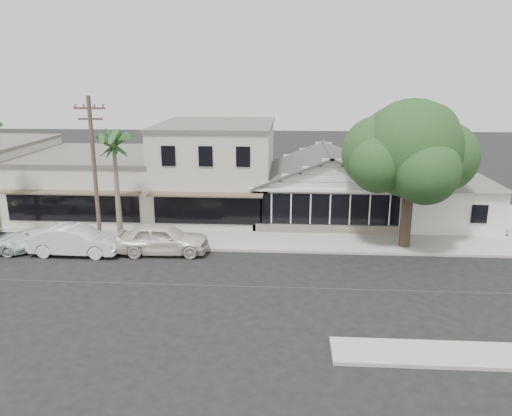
# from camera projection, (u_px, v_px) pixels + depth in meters

# --- Properties ---
(ground) EXTENTS (140.00, 140.00, 0.00)m
(ground) POSITION_uv_depth(u_px,v_px,m) (240.00, 286.00, 24.69)
(ground) COLOR black
(ground) RESTS_ON ground
(sidewalk_north) EXTENTS (90.00, 3.50, 0.15)m
(sidewalk_north) POSITION_uv_depth(u_px,v_px,m) (125.00, 238.00, 31.67)
(sidewalk_north) COLOR #9E9991
(sidewalk_north) RESTS_ON ground
(corner_shop) EXTENTS (10.40, 8.60, 5.10)m
(corner_shop) POSITION_uv_depth(u_px,v_px,m) (326.00, 183.00, 35.71)
(corner_shop) COLOR silver
(corner_shop) RESTS_ON ground
(side_cottage) EXTENTS (6.00, 6.00, 3.00)m
(side_cottage) POSITION_uv_depth(u_px,v_px,m) (445.00, 203.00, 34.55)
(side_cottage) COLOR silver
(side_cottage) RESTS_ON ground
(row_building_near) EXTENTS (8.00, 10.00, 6.50)m
(row_building_near) POSITION_uv_depth(u_px,v_px,m) (217.00, 170.00, 37.03)
(row_building_near) COLOR beige
(row_building_near) RESTS_ON ground
(row_building_midnear) EXTENTS (10.00, 10.00, 4.20)m
(row_building_midnear) POSITION_uv_depth(u_px,v_px,m) (100.00, 184.00, 37.90)
(row_building_midnear) COLOR silver
(row_building_midnear) RESTS_ON ground
(utility_pole) EXTENTS (1.80, 0.24, 9.00)m
(utility_pole) POSITION_uv_depth(u_px,v_px,m) (94.00, 169.00, 29.01)
(utility_pole) COLOR brown
(utility_pole) RESTS_ON ground
(car_0) EXTENTS (5.42, 2.39, 1.81)m
(car_0) POSITION_uv_depth(u_px,v_px,m) (163.00, 239.00, 29.01)
(car_0) COLOR silver
(car_0) RESTS_ON ground
(car_1) EXTENTS (5.22, 1.89, 1.71)m
(car_1) POSITION_uv_depth(u_px,v_px,m) (75.00, 240.00, 28.86)
(car_1) COLOR silver
(car_1) RESTS_ON ground
(shade_tree) EXTENTS (8.01, 7.24, 8.89)m
(shade_tree) POSITION_uv_depth(u_px,v_px,m) (409.00, 151.00, 28.82)
(shade_tree) COLOR #4A3A2D
(shade_tree) RESTS_ON ground
(palm_east) EXTENTS (3.24, 3.24, 7.40)m
(palm_east) POSITION_uv_depth(u_px,v_px,m) (114.00, 143.00, 29.26)
(palm_east) COLOR #726651
(palm_east) RESTS_ON ground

